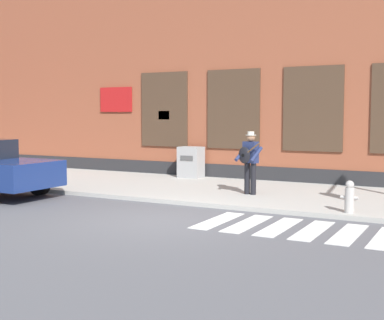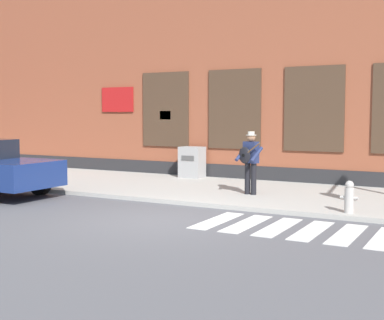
{
  "view_description": "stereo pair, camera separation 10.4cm",
  "coord_description": "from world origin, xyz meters",
  "views": [
    {
      "loc": [
        5.75,
        -9.49,
        2.24
      ],
      "look_at": [
        -0.43,
        2.1,
        1.1
      ],
      "focal_mm": 50.0,
      "sensor_mm": 36.0,
      "label": 1
    },
    {
      "loc": [
        5.84,
        -9.44,
        2.24
      ],
      "look_at": [
        -0.43,
        2.1,
        1.1
      ],
      "focal_mm": 50.0,
      "sensor_mm": 36.0,
      "label": 2
    }
  ],
  "objects": [
    {
      "name": "ground_plane",
      "position": [
        0.0,
        0.0,
        0.0
      ],
      "size": [
        160.0,
        160.0,
        0.0
      ],
      "primitive_type": "plane",
      "color": "#56565B"
    },
    {
      "name": "sidewalk",
      "position": [
        0.0,
        4.24,
        0.05
      ],
      "size": [
        28.0,
        4.87,
        0.11
      ],
      "color": "#ADAAA3",
      "rests_on": "ground"
    },
    {
      "name": "building_backdrop",
      "position": [
        -0.0,
        8.67,
        3.64
      ],
      "size": [
        28.0,
        4.06,
        7.3
      ],
      "color": "brown",
      "rests_on": "ground"
    },
    {
      "name": "crosswalk",
      "position": [
        3.72,
        0.5,
        0.01
      ],
      "size": [
        5.78,
        1.9,
        0.01
      ],
      "color": "silver",
      "rests_on": "ground"
    },
    {
      "name": "busker",
      "position": [
        0.49,
        3.59,
        1.05
      ],
      "size": [
        0.72,
        0.62,
        1.66
      ],
      "color": "black",
      "rests_on": "sidewalk"
    },
    {
      "name": "utility_box",
      "position": [
        -2.67,
        6.22,
        0.62
      ],
      "size": [
        0.77,
        0.6,
        1.03
      ],
      "color": "#9E9E9E",
      "rests_on": "sidewalk"
    },
    {
      "name": "fire_hydrant",
      "position": [
        3.39,
        2.15,
        0.45
      ],
      "size": [
        0.38,
        0.2,
        0.7
      ],
      "color": "#B2ADA8",
      "rests_on": "sidewalk"
    }
  ]
}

